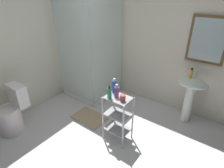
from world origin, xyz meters
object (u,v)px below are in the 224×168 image
(storage_cart, at_px, (118,115))
(shampoo_bottle_blue, at_px, (114,86))
(conditioner_bottle_purple, at_px, (117,92))
(pedestal_sink, at_px, (191,92))
(rinse_cup, at_px, (123,98))
(hand_soap_bottle, at_px, (191,74))
(shower_stall, at_px, (92,76))
(bath_mat, at_px, (90,117))
(toilet, at_px, (12,114))
(body_wash_bottle_green, at_px, (109,93))

(storage_cart, xyz_separation_m, shampoo_bottle_blue, (-0.13, 0.08, 0.40))
(conditioner_bottle_purple, bearing_deg, shampoo_bottle_blue, 139.57)
(shampoo_bottle_blue, bearing_deg, pedestal_sink, 49.06)
(conditioner_bottle_purple, bearing_deg, pedestal_sink, 54.88)
(storage_cart, xyz_separation_m, rinse_cup, (0.10, -0.04, 0.35))
(hand_soap_bottle, bearing_deg, shampoo_bottle_blue, -128.16)
(shower_stall, bearing_deg, hand_soap_bottle, 10.01)
(hand_soap_bottle, relative_size, bath_mat, 0.29)
(bath_mat, bearing_deg, toilet, -129.39)
(shower_stall, height_order, storage_cart, shower_stall)
(rinse_cup, bearing_deg, shampoo_bottle_blue, 152.15)
(shampoo_bottle_blue, relative_size, conditioner_bottle_purple, 1.13)
(rinse_cup, bearing_deg, hand_soap_bottle, 63.45)
(shower_stall, bearing_deg, storage_cart, -32.60)
(storage_cart, height_order, rinse_cup, rinse_cup)
(shower_stall, xyz_separation_m, hand_soap_bottle, (1.83, 0.32, 0.42))
(pedestal_sink, distance_m, hand_soap_bottle, 0.31)
(shower_stall, relative_size, conditioner_bottle_purple, 10.17)
(hand_soap_bottle, relative_size, body_wash_bottle_green, 0.90)
(storage_cart, relative_size, body_wash_bottle_green, 3.90)
(pedestal_sink, xyz_separation_m, body_wash_bottle_green, (-0.80, -1.14, 0.24))
(shower_stall, xyz_separation_m, conditioner_bottle_purple, (1.15, -0.75, 0.36))
(conditioner_bottle_purple, distance_m, body_wash_bottle_green, 0.10)
(pedestal_sink, xyz_separation_m, rinse_cup, (-0.62, -1.09, 0.21))
(storage_cart, bearing_deg, pedestal_sink, 55.77)
(toilet, height_order, rinse_cup, rinse_cup)
(hand_soap_bottle, height_order, bath_mat, hand_soap_bottle)
(hand_soap_bottle, height_order, conditioner_bottle_purple, hand_soap_bottle)
(shampoo_bottle_blue, bearing_deg, hand_soap_bottle, 51.84)
(rinse_cup, bearing_deg, toilet, -152.88)
(shampoo_bottle_blue, relative_size, body_wash_bottle_green, 1.17)
(shower_stall, distance_m, conditioner_bottle_purple, 1.42)
(pedestal_sink, relative_size, bath_mat, 1.35)
(shampoo_bottle_blue, xyz_separation_m, conditioner_bottle_purple, (0.10, -0.08, -0.01))
(pedestal_sink, height_order, body_wash_bottle_green, body_wash_bottle_green)
(pedestal_sink, distance_m, rinse_cup, 1.27)
(toilet, distance_m, body_wash_bottle_green, 1.65)
(hand_soap_bottle, distance_m, shampoo_bottle_blue, 1.26)
(pedestal_sink, bearing_deg, rinse_cup, -119.54)
(pedestal_sink, relative_size, hand_soap_bottle, 4.72)
(storage_cart, bearing_deg, conditioner_bottle_purple, -174.09)
(shower_stall, distance_m, body_wash_bottle_green, 1.42)
(storage_cart, height_order, body_wash_bottle_green, body_wash_bottle_green)
(hand_soap_bottle, relative_size, shampoo_bottle_blue, 0.77)
(shampoo_bottle_blue, distance_m, bath_mat, 1.00)
(pedestal_sink, distance_m, bath_mat, 1.78)
(storage_cart, relative_size, conditioner_bottle_purple, 3.76)
(shower_stall, xyz_separation_m, shampoo_bottle_blue, (1.05, -0.67, 0.38))
(hand_soap_bottle, xyz_separation_m, rinse_cup, (-0.55, -1.11, -0.10))
(shower_stall, relative_size, pedestal_sink, 2.47)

